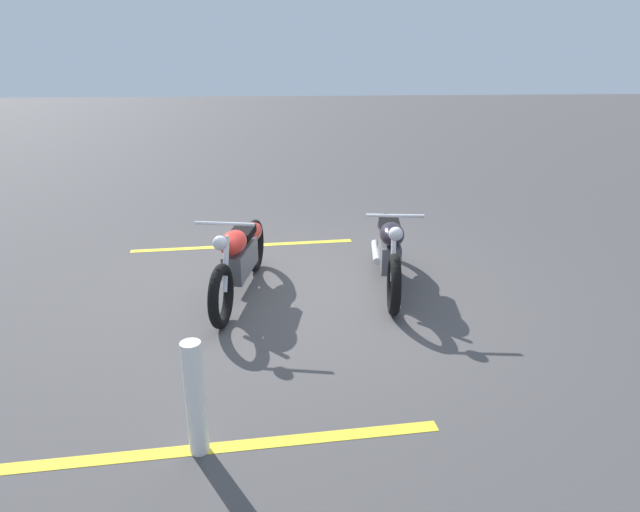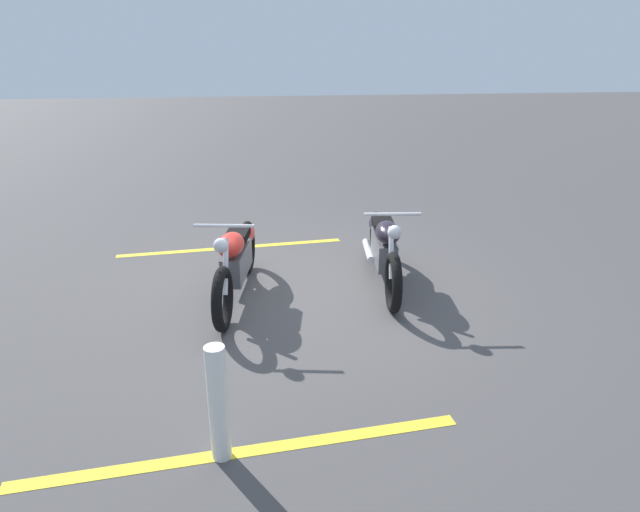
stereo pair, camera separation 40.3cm
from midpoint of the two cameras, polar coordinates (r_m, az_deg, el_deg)
name	(u,v)px [view 2 (the right image)]	position (r m, az deg, el deg)	size (l,w,h in m)	color
ground_plane	(313,292)	(6.53, -2.47, -3.77)	(60.00, 60.00, 0.00)	#474444
motorcycle_bright_foreground	(236,258)	(6.38, -10.43, -0.22)	(2.21, 0.68, 1.04)	black
motorcycle_dark_foreground	(383,246)	(6.69, 4.86, 1.06)	(2.23, 0.62, 1.04)	black
bollard_post	(218,404)	(3.96, -13.46, -14.69)	(0.14, 0.14, 0.87)	white
parking_stripe_near	(232,248)	(8.10, -10.48, 0.83)	(3.20, 0.12, 0.01)	yellow
parking_stripe_mid	(246,451)	(4.22, -10.56, -19.29)	(3.20, 0.12, 0.01)	yellow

